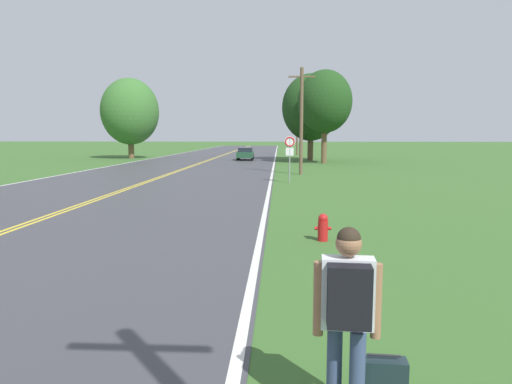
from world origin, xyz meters
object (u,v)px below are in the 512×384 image
object	(u,v)px
tree_mid_treeline	(130,112)
car_dark_green_sedan_mid_near	(246,153)
tree_left_verge	(311,107)
fire_hydrant	(323,227)
tree_behind_sign	(325,102)
hitchhiker_person	(348,304)
traffic_sign	(290,148)

from	to	relation	value
tree_mid_treeline	car_dark_green_sedan_mid_near	world-z (taller)	tree_mid_treeline
tree_left_verge	tree_mid_treeline	xyz separation A→B (m)	(-20.53, 3.28, -0.21)
tree_left_verge	car_dark_green_sedan_mid_near	world-z (taller)	tree_left_verge
fire_hydrant	tree_behind_sign	xyz separation A→B (m)	(3.14, 32.55, 5.46)
tree_behind_sign	car_dark_green_sedan_mid_near	size ratio (longest dim) A/B	2.22
tree_left_verge	tree_behind_sign	distance (m)	5.25
car_dark_green_sedan_mid_near	tree_mid_treeline	bearing A→B (deg)	-102.85
car_dark_green_sedan_mid_near	fire_hydrant	bearing A→B (deg)	6.40
hitchhiker_person	tree_behind_sign	distance (m)	40.34
fire_hydrant	traffic_sign	xyz separation A→B (m)	(-0.53, 14.20, 1.61)
tree_mid_treeline	car_dark_green_sedan_mid_near	xyz separation A→B (m)	(13.56, -2.91, -4.66)
fire_hydrant	tree_behind_sign	size ratio (longest dim) A/B	0.08
tree_left_verge	fire_hydrant	bearing A→B (deg)	-93.35
car_dark_green_sedan_mid_near	hitchhiker_person	bearing A→B (deg)	4.65
hitchhiker_person	traffic_sign	size ratio (longest dim) A/B	0.70
tree_left_verge	tree_mid_treeline	bearing A→B (deg)	170.93
traffic_sign	tree_mid_treeline	distance (m)	32.34
tree_behind_sign	tree_mid_treeline	distance (m)	23.07
fire_hydrant	tree_left_verge	bearing A→B (deg)	86.65
tree_mid_treeline	car_dark_green_sedan_mid_near	bearing A→B (deg)	-12.10
traffic_sign	tree_left_verge	world-z (taller)	tree_left_verge
tree_behind_sign	traffic_sign	bearing A→B (deg)	-101.33
fire_hydrant	tree_mid_treeline	world-z (taller)	tree_mid_treeline
hitchhiker_person	tree_behind_sign	xyz separation A→B (m)	(3.63, 39.90, 4.69)
traffic_sign	car_dark_green_sedan_mid_near	xyz separation A→B (m)	(-4.24, 23.87, -1.25)
traffic_sign	tree_mid_treeline	world-z (taller)	tree_mid_treeline
fire_hydrant	hitchhiker_person	bearing A→B (deg)	-93.76
traffic_sign	tree_mid_treeline	xyz separation A→B (m)	(-17.80, 26.78, 3.41)
hitchhiker_person	traffic_sign	distance (m)	21.57
fire_hydrant	traffic_sign	distance (m)	14.30
hitchhiker_person	fire_hydrant	size ratio (longest dim) A/B	2.63
hitchhiker_person	fire_hydrant	xyz separation A→B (m)	(0.48, 7.35, -0.77)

